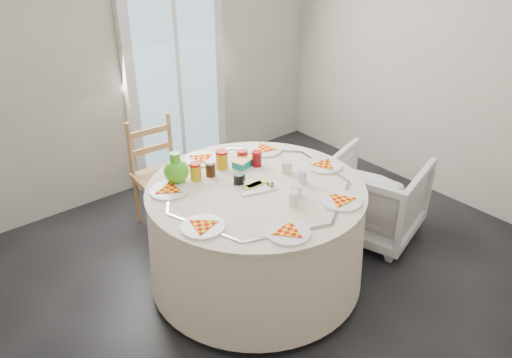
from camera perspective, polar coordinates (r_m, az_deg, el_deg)
floor at (r=3.49m, az=3.71°, el=-12.85°), size 4.00×4.00×0.00m
wall_back at (r=4.40m, az=-14.37°, el=14.51°), size 4.00×0.02×2.60m
wall_right at (r=4.38m, az=24.32°, el=12.87°), size 0.02×4.00×2.60m
glass_door at (r=4.60m, az=-9.18°, el=12.39°), size 1.00×0.08×2.10m
table at (r=3.37m, az=-0.00°, el=-6.36°), size 1.44×1.44×0.73m
wooden_chair at (r=3.99m, az=-10.70°, el=0.68°), size 0.42×0.41×0.89m
armchair at (r=3.96m, az=13.49°, el=-1.18°), size 0.82×0.85×0.71m
place_settings at (r=3.16m, az=-0.00°, el=-0.48°), size 1.62×1.62×0.02m
jar_cluster at (r=3.32m, az=-3.49°, el=1.93°), size 0.52×0.31×0.14m
butter_tub at (r=3.41m, az=-1.54°, el=2.12°), size 0.15×0.13×0.05m
green_pitcher at (r=3.21m, az=-9.17°, el=1.63°), size 0.17×0.17×0.21m
cheese_platter at (r=3.15m, az=0.04°, el=-0.53°), size 0.27×0.22×0.03m
mugs_glasses at (r=3.19m, az=1.89°, el=0.62°), size 0.69×0.69×0.10m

